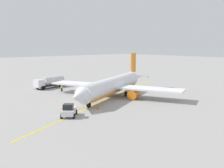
{
  "coord_description": "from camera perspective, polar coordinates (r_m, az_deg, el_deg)",
  "views": [
    {
      "loc": [
        37.28,
        42.63,
        11.74
      ],
      "look_at": [
        0.0,
        0.0,
        3.0
      ],
      "focal_mm": 40.82,
      "sensor_mm": 36.0,
      "label": 1
    }
  ],
  "objects": [
    {
      "name": "safety_cone_wingtip",
      "position": [
        46.61,
        -11.09,
        -5.59
      ],
      "size": [
        0.55,
        0.55,
        0.62
      ],
      "primitive_type": "cone",
      "color": "#F2590F",
      "rests_on": "ground"
    },
    {
      "name": "ground_plane",
      "position": [
        57.83,
        0.0,
        -2.94
      ],
      "size": [
        400.0,
        400.0,
        0.0
      ],
      "primitive_type": "plane",
      "color": "#9E9B96"
    },
    {
      "name": "fuel_tanker",
      "position": [
        71.88,
        -13.68,
        0.51
      ],
      "size": [
        9.91,
        4.26,
        3.15
      ],
      "color": "#2D2D33",
      "rests_on": "ground"
    },
    {
      "name": "safety_cone_nose",
      "position": [
        47.19,
        -3.08,
        -5.29
      ],
      "size": [
        0.51,
        0.51,
        0.56
      ],
      "primitive_type": "cone",
      "color": "#F2590F",
      "rests_on": "ground"
    },
    {
      "name": "pushback_tug",
      "position": [
        42.75,
        -9.65,
        -5.89
      ],
      "size": [
        3.97,
        4.07,
        2.2
      ],
      "color": "silver",
      "rests_on": "ground"
    },
    {
      "name": "airplane",
      "position": [
        57.84,
        0.21,
        -0.33
      ],
      "size": [
        31.9,
        30.53,
        9.53
      ],
      "color": "white",
      "rests_on": "ground"
    },
    {
      "name": "refueling_worker",
      "position": [
        66.26,
        -11.21,
        -0.88
      ],
      "size": [
        0.63,
        0.62,
        1.71
      ],
      "color": "navy",
      "rests_on": "ground"
    },
    {
      "name": "taxi_line_marking",
      "position": [
        57.83,
        0.0,
        -2.93
      ],
      "size": [
        54.75,
        25.36,
        0.01
      ],
      "primitive_type": "cube",
      "rotation": [
        0.0,
        0.0,
        0.43
      ],
      "color": "yellow",
      "rests_on": "ground"
    }
  ]
}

